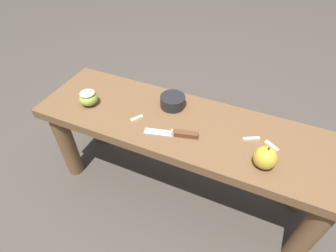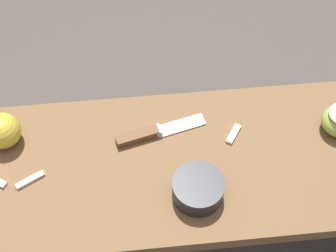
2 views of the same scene
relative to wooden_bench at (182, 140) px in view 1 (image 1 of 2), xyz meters
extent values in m
plane|color=#4C443D|center=(0.00, 0.00, -0.35)|extent=(8.00, 8.00, 0.00)
cube|color=brown|center=(0.00, 0.00, 0.08)|extent=(1.24, 0.37, 0.04)
cylinder|color=brown|center=(-0.56, -0.13, -0.15)|extent=(0.08, 0.08, 0.41)
cylinder|color=brown|center=(0.56, -0.13, -0.15)|extent=(0.08, 0.08, 0.41)
cylinder|color=brown|center=(-0.56, 0.13, -0.15)|extent=(0.08, 0.08, 0.41)
cylinder|color=brown|center=(0.56, 0.13, -0.15)|extent=(0.08, 0.08, 0.41)
cube|color=#B7BABF|center=(-0.07, -0.09, 0.10)|extent=(0.12, 0.06, 0.00)
cube|color=#B7BABF|center=(-0.01, -0.08, 0.11)|extent=(0.02, 0.03, 0.02)
cube|color=brown|center=(0.03, -0.07, 0.11)|extent=(0.10, 0.05, 0.02)
sphere|color=gold|center=(0.33, -0.09, 0.14)|extent=(0.08, 0.08, 0.08)
cylinder|color=#4C3319|center=(0.33, -0.09, 0.18)|extent=(0.01, 0.01, 0.01)
ellipsoid|color=#9EB747|center=(-0.42, -0.05, 0.13)|extent=(0.08, 0.08, 0.06)
cylinder|color=silver|center=(-0.42, -0.05, 0.16)|extent=(0.06, 0.06, 0.00)
cube|color=silver|center=(0.27, 0.01, 0.10)|extent=(0.06, 0.04, 0.01)
cube|color=silver|center=(-0.18, -0.06, 0.10)|extent=(0.04, 0.05, 0.01)
cube|color=silver|center=(0.34, 0.01, 0.10)|extent=(0.06, 0.04, 0.01)
cylinder|color=#232326|center=(-0.08, 0.08, 0.12)|extent=(0.11, 0.11, 0.05)
camera|label=1|loc=(0.25, -0.73, 0.81)|focal=28.00mm
camera|label=2|loc=(0.02, 0.49, 0.99)|focal=50.00mm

